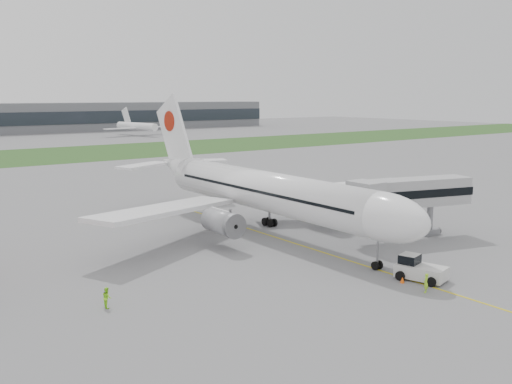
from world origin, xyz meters
TOP-DOWN VIEW (x-y plane):
  - ground at (0.00, 0.00)m, footprint 600.00×600.00m
  - apron_markings at (0.00, -5.00)m, footprint 70.00×70.00m
  - grass_strip at (0.00, 120.00)m, footprint 600.00×50.00m
  - airliner at (0.00, 4.87)m, footprint 48.13×53.95m
  - pushback_tug at (0.80, -19.44)m, footprint 4.05×5.08m
  - jet_bridge at (12.19, -8.44)m, footprint 16.74×7.58m
  - safety_cone_left at (-1.27, -19.29)m, footprint 0.43×0.43m
  - safety_cone_right at (0.50, -19.56)m, footprint 0.45×0.45m
  - ground_crew_near at (-1.72, -22.26)m, footprint 0.77×0.71m
  - ground_crew_far at (-26.19, -8.77)m, footprint 0.75×0.92m
  - distant_aircraft_right at (64.66, 182.02)m, footprint 34.99×31.94m

SIDE VIEW (x-z plane):
  - ground at x=0.00m, z-range 0.00..0.00m
  - apron_markings at x=0.00m, z-range -0.02..0.02m
  - distant_aircraft_right at x=64.66m, z-range -5.95..5.95m
  - grass_strip at x=0.00m, z-range 0.00..0.02m
  - safety_cone_left at x=-1.27m, z-range 0.00..0.59m
  - safety_cone_right at x=0.50m, z-range 0.00..0.61m
  - ground_crew_far at x=-26.19m, z-range 0.00..1.76m
  - ground_crew_near at x=-1.72m, z-range 0.00..1.77m
  - pushback_tug at x=0.80m, z-range -0.09..2.24m
  - airliner at x=0.00m, z-range -3.28..14.60m
  - jet_bridge at x=12.19m, z-range 1.84..9.50m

